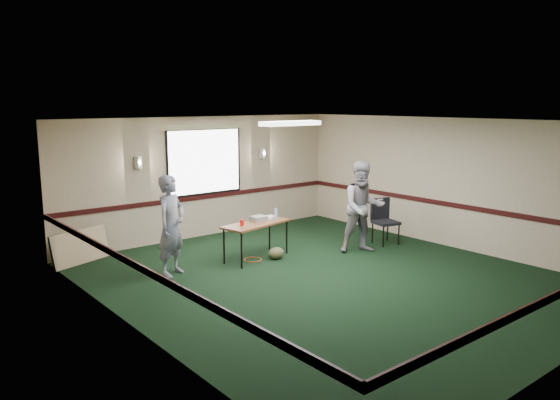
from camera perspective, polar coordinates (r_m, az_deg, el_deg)
ground at (r=9.61m, az=4.95°, el=-8.14°), size 8.00×8.00×0.00m
room_shell at (r=10.84m, az=-2.75°, el=2.58°), size 8.00×8.02×8.00m
folding_table at (r=10.57m, az=-2.50°, el=-2.67°), size 1.51×0.84×0.71m
projector at (r=10.71m, az=-2.28°, el=-1.95°), size 0.31×0.26×0.10m
game_console at (r=10.92m, az=-1.14°, el=-1.81°), size 0.22×0.18×0.05m
red_cup at (r=10.31m, az=-3.99°, el=-2.40°), size 0.08×0.08×0.12m
water_bottle at (r=10.83m, az=-0.43°, el=-1.47°), size 0.07×0.07×0.22m
duffel_bag at (r=10.67m, az=-0.41°, el=-5.57°), size 0.40×0.35×0.23m
cable_coil at (r=10.63m, az=-2.84°, el=-6.23°), size 0.36×0.36×0.02m
folded_table at (r=11.01m, az=-20.15°, el=-4.62°), size 1.23×0.59×0.64m
conference_chair at (r=11.96m, az=10.75°, el=-1.78°), size 0.58×0.59×0.97m
person_left at (r=9.72m, az=-11.28°, el=-2.63°), size 0.77×0.67×1.78m
person_right at (r=11.11m, az=8.66°, el=-0.75°), size 1.12×1.04×1.85m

